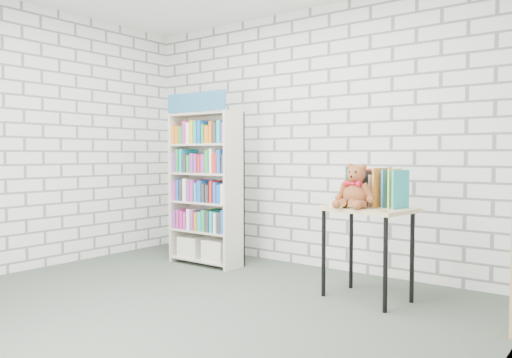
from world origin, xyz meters
The scene contains 6 objects.
ground centered at (0.00, 0.00, 0.00)m, with size 4.50×4.50×0.00m, color #3D483D.
room_shell centered at (0.00, 0.00, 1.78)m, with size 4.52×4.02×2.81m.
bookshelf centered at (-0.94, 1.36, 0.86)m, with size 0.84×0.33×1.88m.
display_table centered at (1.06, 1.17, 0.67)m, with size 0.80×0.62×0.78m.
table_books centered at (1.08, 1.28, 0.93)m, with size 0.54×0.31×0.30m.
teddy_bear centered at (1.00, 1.07, 0.93)m, with size 0.34×0.31×0.37m.
Camera 1 is at (2.82, -2.70, 1.21)m, focal length 35.00 mm.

